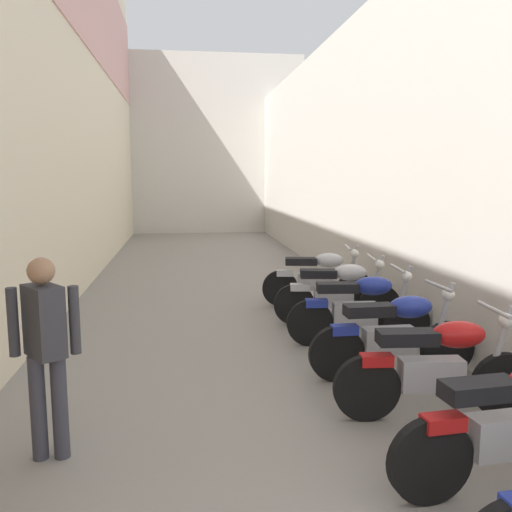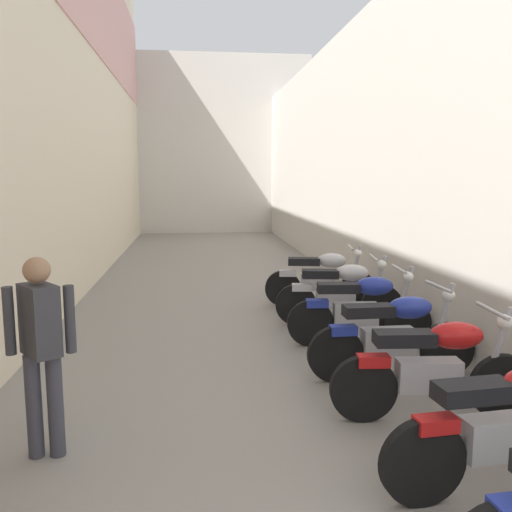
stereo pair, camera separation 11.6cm
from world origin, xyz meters
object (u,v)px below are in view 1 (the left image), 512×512
(motorcycle_fourth, at_px, (438,365))
(motorcycle_fifth, at_px, (394,333))
(motorcycle_seventh, at_px, (338,291))
(motorcycle_eighth, at_px, (318,277))
(pedestrian_mid_alley, at_px, (45,343))
(motorcycle_sixth, at_px, (359,307))

(motorcycle_fourth, bearing_deg, motorcycle_fifth, 90.00)
(motorcycle_seventh, height_order, motorcycle_eighth, same)
(motorcycle_eighth, xyz_separation_m, pedestrian_mid_alley, (-3.26, -4.55, 0.42))
(motorcycle_seventh, bearing_deg, motorcycle_sixth, -90.00)
(motorcycle_fourth, xyz_separation_m, motorcycle_fifth, (0.00, 1.01, 0.00))
(motorcycle_seventh, distance_m, motorcycle_eighth, 1.16)
(motorcycle_sixth, bearing_deg, motorcycle_eighth, 90.00)
(motorcycle_sixth, xyz_separation_m, motorcycle_eighth, (-0.00, 2.14, 0.00))
(pedestrian_mid_alley, bearing_deg, motorcycle_seventh, 46.11)
(motorcycle_sixth, bearing_deg, pedestrian_mid_alley, -143.51)
(motorcycle_fifth, height_order, motorcycle_seventh, same)
(motorcycle_fourth, xyz_separation_m, pedestrian_mid_alley, (-3.26, -0.25, 0.42))
(motorcycle_fifth, distance_m, motorcycle_eighth, 3.30)
(motorcycle_fifth, height_order, pedestrian_mid_alley, pedestrian_mid_alley)
(motorcycle_fourth, relative_size, pedestrian_mid_alley, 1.18)
(motorcycle_eighth, bearing_deg, motorcycle_fifth, -90.00)
(motorcycle_fourth, xyz_separation_m, motorcycle_seventh, (-0.00, 3.15, 0.00))
(motorcycle_sixth, distance_m, pedestrian_mid_alley, 4.08)
(motorcycle_sixth, bearing_deg, motorcycle_fourth, -90.00)
(motorcycle_fifth, distance_m, motorcycle_sixth, 1.16)
(motorcycle_fifth, xyz_separation_m, motorcycle_seventh, (-0.00, 2.14, 0.00))
(motorcycle_sixth, relative_size, motorcycle_eighth, 1.01)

